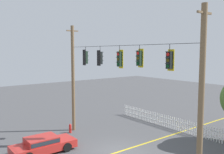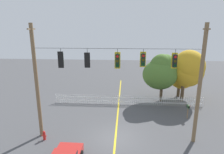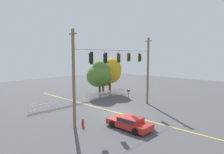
% 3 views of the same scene
% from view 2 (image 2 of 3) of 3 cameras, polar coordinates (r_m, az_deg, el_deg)
% --- Properties ---
extents(ground, '(80.00, 80.00, 0.00)m').
position_cam_2_polar(ground, '(16.56, 1.05, -17.84)').
color(ground, '#4C4C4F').
extents(lane_centerline_stripe, '(0.16, 36.00, 0.01)m').
position_cam_2_polar(lane_centerline_stripe, '(16.56, 1.05, -17.83)').
color(lane_centerline_stripe, gold).
rests_on(lane_centerline_stripe, ground).
extents(signal_support_span, '(12.85, 1.10, 9.24)m').
position_cam_2_polar(signal_support_span, '(14.61, 1.13, -2.08)').
color(signal_support_span, brown).
rests_on(signal_support_span, ground).
extents(traffic_signal_eastbound_side, '(0.43, 0.38, 1.48)m').
position_cam_2_polar(traffic_signal_eastbound_side, '(14.97, -15.00, 5.10)').
color(traffic_signal_eastbound_side, black).
extents(traffic_signal_northbound_secondary, '(0.43, 0.38, 1.44)m').
position_cam_2_polar(traffic_signal_northbound_secondary, '(14.45, -7.36, 5.13)').
color(traffic_signal_northbound_secondary, black).
extents(traffic_signal_northbound_primary, '(0.43, 0.38, 1.52)m').
position_cam_2_polar(traffic_signal_northbound_primary, '(14.20, 1.64, 4.95)').
color(traffic_signal_northbound_primary, black).
extents(traffic_signal_southbound_primary, '(0.43, 0.38, 1.37)m').
position_cam_2_polar(traffic_signal_southbound_primary, '(14.23, 9.29, 5.18)').
color(traffic_signal_southbound_primary, black).
extents(traffic_signal_westbound_side, '(0.43, 0.38, 1.45)m').
position_cam_2_polar(traffic_signal_westbound_side, '(14.64, 18.31, 4.64)').
color(traffic_signal_westbound_side, black).
extents(white_picket_fence, '(17.43, 0.06, 1.12)m').
position_cam_2_polar(white_picket_fence, '(22.78, 4.77, -6.93)').
color(white_picket_fence, white).
rests_on(white_picket_fence, ground).
extents(autumn_maple_near_fence, '(4.14, 3.83, 5.92)m').
position_cam_2_polar(autumn_maple_near_fence, '(23.59, 14.67, 1.49)').
color(autumn_maple_near_fence, brown).
rests_on(autumn_maple_near_fence, ground).
extents(autumn_maple_mid, '(3.97, 3.42, 6.39)m').
position_cam_2_polar(autumn_maple_mid, '(24.61, 21.81, 2.14)').
color(autumn_maple_mid, brown).
rests_on(autumn_maple_mid, ground).
extents(autumn_oak_far_east, '(4.12, 3.66, 5.80)m').
position_cam_2_polar(autumn_oak_far_east, '(25.98, 20.57, 2.02)').
color(autumn_oak_far_east, brown).
rests_on(autumn_oak_far_east, ground).
extents(fire_hydrant, '(0.38, 0.22, 0.79)m').
position_cam_2_polar(fire_hydrant, '(17.08, -19.67, -16.16)').
color(fire_hydrant, red).
rests_on(fire_hydrant, ground).
extents(roadside_mailbox, '(0.25, 0.44, 1.45)m').
position_cam_2_polar(roadside_mailbox, '(20.59, 21.88, -8.50)').
color(roadside_mailbox, brown).
rests_on(roadside_mailbox, ground).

